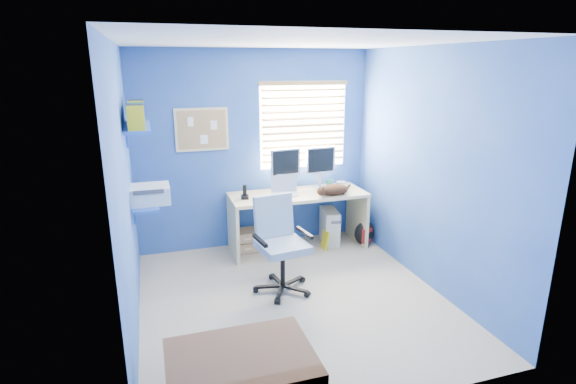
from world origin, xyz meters
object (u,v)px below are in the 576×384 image
object	(u,v)px
office_chair	(281,256)
desk	(298,221)
cat	(334,190)
laptop	(285,186)
tower_pc	(330,226)

from	to	relation	value
office_chair	desk	bearing A→B (deg)	62.18
cat	office_chair	xyz separation A→B (m)	(-0.93, -0.79, -0.44)
laptop	office_chair	size ratio (longest dim) A/B	0.33
desk	office_chair	distance (m)	1.12
office_chair	cat	bearing A→B (deg)	40.47
tower_pc	office_chair	size ratio (longest dim) A/B	0.45
tower_pc	office_chair	distance (m)	1.45
tower_pc	desk	bearing A→B (deg)	-163.83
desk	cat	world-z (taller)	cat
desk	laptop	size ratio (longest dim) A/B	5.22
laptop	cat	distance (m)	0.61
desk	office_chair	bearing A→B (deg)	-117.82
desk	tower_pc	size ratio (longest dim) A/B	3.83
desk	laptop	world-z (taller)	laptop
laptop	cat	bearing A→B (deg)	-7.25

